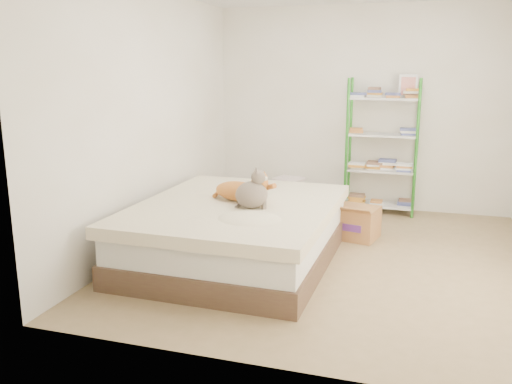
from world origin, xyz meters
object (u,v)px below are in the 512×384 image
at_px(grey_cat, 252,189).
at_px(white_bin, 289,193).
at_px(bed, 237,232).
at_px(orange_cat, 238,189).
at_px(cardboard_box, 354,222).
at_px(shelf_unit, 382,148).

bearing_deg(grey_cat, white_bin, -15.72).
distance_m(bed, white_bin, 2.07).
relative_size(bed, white_bin, 5.32).
distance_m(orange_cat, grey_cat, 0.33).
distance_m(grey_cat, cardboard_box, 1.53).
bearing_deg(white_bin, shelf_unit, 7.34).
distance_m(orange_cat, cardboard_box, 1.47).
relative_size(orange_cat, cardboard_box, 1.02).
relative_size(bed, cardboard_box, 3.97).
relative_size(orange_cat, grey_cat, 1.61).
bearing_deg(shelf_unit, bed, -117.77).
distance_m(bed, grey_cat, 0.52).
distance_m(bed, shelf_unit, 2.57).
height_order(orange_cat, cardboard_box, orange_cat).
xyz_separation_m(bed, shelf_unit, (1.17, 2.22, 0.55)).
xyz_separation_m(grey_cat, shelf_unit, (0.98, 2.35, 0.08)).
bearing_deg(shelf_unit, white_bin, -172.66).
bearing_deg(orange_cat, cardboard_box, 57.82).
xyz_separation_m(grey_cat, white_bin, (-0.19, 2.20, -0.54)).
height_order(orange_cat, shelf_unit, shelf_unit).
xyz_separation_m(bed, cardboard_box, (0.99, 1.04, -0.11)).
xyz_separation_m(cardboard_box, white_bin, (-0.99, 1.02, 0.03)).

